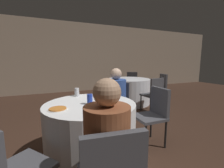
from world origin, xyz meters
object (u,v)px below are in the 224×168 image
chair_far_east (160,85)px  pizza_plate_near (58,109)px  chair_near_northeast (118,101)px  person_blue_shirt (115,100)px  chair_far_northeast (132,81)px  table_far (128,91)px  chair_far_south (154,92)px  table_near (91,131)px  person_floral_shirt (105,155)px  soda_can_silver (77,92)px  chair_near_east (154,111)px  chair_near_southwest (5,168)px  soda_can_blue (90,99)px

chair_far_east → pizza_plate_near: bearing=134.5°
chair_near_northeast → person_blue_shirt: person_blue_shirt is taller
chair_far_northeast → pizza_plate_near: (-2.72, -3.05, 0.22)m
chair_far_northeast → table_far: bearing=90.0°
table_far → chair_far_south: bearing=-84.2°
table_near → pizza_plate_near: bearing=-164.8°
chair_far_south → person_floral_shirt: person_floral_shirt is taller
chair_far_northeast → soda_can_silver: bearing=81.9°
chair_far_east → soda_can_silver: (-2.83, -1.44, 0.28)m
chair_near_east → chair_near_southwest: bearing=109.4°
chair_near_northeast → soda_can_silver: size_ratio=7.00×
chair_near_southwest → table_far: bearing=99.5°
pizza_plate_near → chair_far_northeast: bearing=48.2°
person_blue_shirt → pizza_plate_near: 1.18m
chair_far_east → chair_near_east: bearing=148.9°
chair_near_southwest → soda_can_silver: same height
chair_far_east → soda_can_blue: 3.38m
chair_near_southwest → chair_far_east: 4.30m
table_far → chair_far_south: 1.05m
table_far → chair_far_south: (0.10, -1.03, 0.15)m
chair_near_east → chair_far_south: (0.87, 1.10, 0.00)m
chair_near_east → person_floral_shirt: bearing=126.9°
table_near → table_far: bearing=50.6°
chair_far_northeast → chair_far_south: bearing=110.9°
soda_can_silver → chair_far_south: bearing=18.1°
chair_near_southwest → chair_far_east: size_ratio=1.00×
chair_near_east → chair_far_east: size_ratio=1.00×
table_near → soda_can_silver: 0.62m
chair_near_southwest → chair_far_northeast: bearing=101.0°
person_blue_shirt → pizza_plate_near: (-0.96, -0.67, 0.16)m
chair_far_northeast → chair_far_east: (0.40, -1.05, 0.00)m
chair_near_southwest → chair_far_east: (3.51, 2.48, 0.00)m
chair_near_east → chair_far_south: 1.40m
chair_near_east → pizza_plate_near: chair_near_east is taller
table_far → chair_near_northeast: bearing=-126.0°
table_near → person_floral_shirt: size_ratio=0.98×
chair_far_northeast → person_floral_shirt: 4.47m
chair_far_northeast → person_blue_shirt: 2.96m
person_floral_shirt → chair_far_east: bearing=51.0°
chair_near_east → person_blue_shirt: (-0.38, 0.58, 0.06)m
chair_far_south → pizza_plate_near: 2.52m
chair_near_east → soda_can_blue: same height
table_far → person_blue_shirt: bearing=-126.8°
table_far → chair_near_northeast: (-1.04, -1.44, 0.15)m
table_far → person_blue_shirt: size_ratio=1.12×
chair_near_southwest → chair_far_south: (2.60, 1.67, 0.00)m
chair_near_east → chair_far_south: same height
chair_far_south → person_blue_shirt: 1.36m
table_near → soda_can_blue: (-0.01, -0.04, 0.43)m
chair_far_northeast → person_blue_shirt: size_ratio=0.76×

